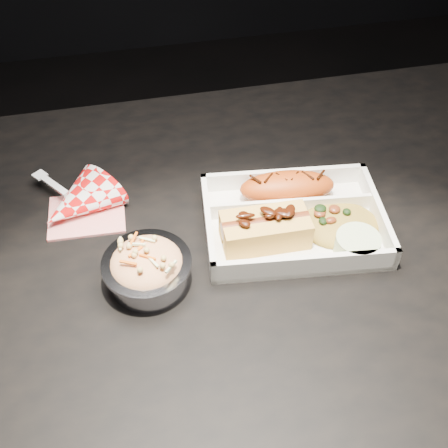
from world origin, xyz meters
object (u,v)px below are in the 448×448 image
(food_tray, at_px, (293,223))
(hotdog, at_px, (265,228))
(foil_coleslaw_cup, at_px, (147,267))
(napkin_fork, at_px, (78,204))
(dining_table, at_px, (208,295))
(fried_pastry, at_px, (287,187))

(food_tray, relative_size, hotdog, 2.23)
(foil_coleslaw_cup, distance_m, napkin_fork, 0.18)
(dining_table, distance_m, foil_coleslaw_cup, 0.15)
(fried_pastry, height_order, hotdog, hotdog)
(hotdog, relative_size, napkin_fork, 0.76)
(fried_pastry, bearing_deg, dining_table, -149.87)
(dining_table, xyz_separation_m, foil_coleslaw_cup, (-0.08, -0.03, 0.12))
(dining_table, height_order, hotdog, hotdog)
(food_tray, height_order, foil_coleslaw_cup, foil_coleslaw_cup)
(hotdog, bearing_deg, fried_pastry, 55.88)
(food_tray, relative_size, fried_pastry, 1.91)
(fried_pastry, distance_m, foil_coleslaw_cup, 0.25)
(hotdog, xyz_separation_m, napkin_fork, (-0.25, 0.12, -0.02))
(foil_coleslaw_cup, relative_size, napkin_fork, 0.73)
(food_tray, relative_size, napkin_fork, 1.71)
(fried_pastry, height_order, napkin_fork, napkin_fork)
(hotdog, relative_size, foil_coleslaw_cup, 1.05)
(napkin_fork, bearing_deg, dining_table, 16.79)
(foil_coleslaw_cup, bearing_deg, napkin_fork, 118.84)
(hotdog, bearing_deg, food_tray, 25.40)
(napkin_fork, bearing_deg, fried_pastry, 44.86)
(dining_table, distance_m, hotdog, 0.15)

